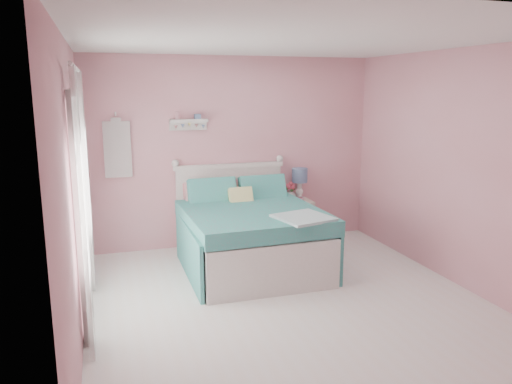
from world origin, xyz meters
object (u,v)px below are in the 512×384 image
vase (291,194)px  teacup (300,200)px  bed (249,235)px  table_lamp (300,178)px  nightstand (296,221)px

vase → teacup: vase is taller
bed → vase: size_ratio=12.13×
table_lamp → teacup: table_lamp is taller
table_lamp → vase: table_lamp is taller
nightstand → teacup: 0.38m
teacup → table_lamp: bearing=69.5°
teacup → nightstand: bearing=85.2°
table_lamp → bed: bearing=-139.7°
table_lamp → vase: size_ratio=2.68×
bed → vase: 1.23m
vase → teacup: (0.06, -0.21, -0.04)m
nightstand → teacup: size_ratio=5.97×
nightstand → teacup: (-0.01, -0.16, 0.34)m
bed → table_lamp: bed is taller
bed → nightstand: bearing=37.5°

